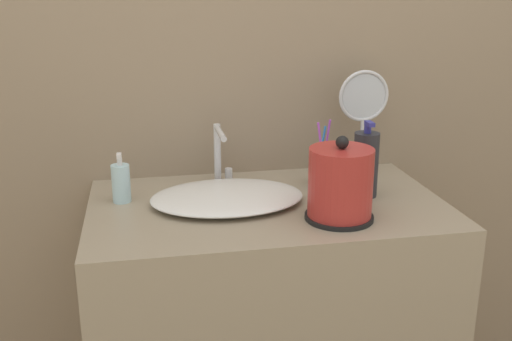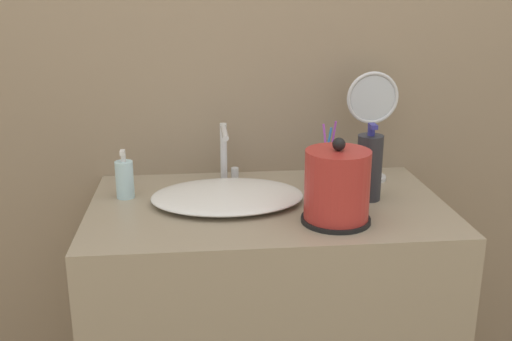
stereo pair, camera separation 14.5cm
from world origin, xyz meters
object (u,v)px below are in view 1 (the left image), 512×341
at_px(vanity_mirror, 363,117).
at_px(faucet, 220,150).
at_px(electric_kettle, 340,186).
at_px(toothbrush_cup, 324,171).
at_px(shampoo_bottle, 366,164).
at_px(lotion_bottle, 121,183).

bearing_deg(vanity_mirror, faucet, 178.82).
distance_m(faucet, electric_kettle, 0.45).
relative_size(toothbrush_cup, shampoo_bottle, 0.91).
relative_size(faucet, shampoo_bottle, 0.82).
bearing_deg(faucet, toothbrush_cup, -14.43).
relative_size(faucet, electric_kettle, 0.81).
height_order(faucet, toothbrush_cup, toothbrush_cup).
height_order(lotion_bottle, shampoo_bottle, shampoo_bottle).
distance_m(electric_kettle, shampoo_bottle, 0.21).
bearing_deg(toothbrush_cup, vanity_mirror, 25.88).
bearing_deg(faucet, lotion_bottle, -159.80).
bearing_deg(toothbrush_cup, lotion_bottle, -177.16).
xyz_separation_m(faucet, electric_kettle, (0.27, -0.36, -0.02)).
height_order(toothbrush_cup, vanity_mirror, vanity_mirror).
bearing_deg(electric_kettle, shampoo_bottle, 50.84).
bearing_deg(toothbrush_cup, faucet, 165.57).
xyz_separation_m(toothbrush_cup, vanity_mirror, (0.15, 0.07, 0.15)).
distance_m(toothbrush_cup, shampoo_bottle, 0.15).
relative_size(shampoo_bottle, vanity_mirror, 0.66).
relative_size(faucet, lotion_bottle, 1.27).
relative_size(faucet, toothbrush_cup, 0.90).
bearing_deg(shampoo_bottle, faucet, 154.37).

